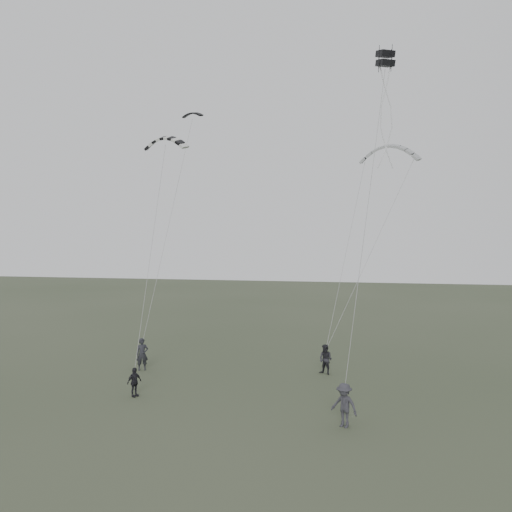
% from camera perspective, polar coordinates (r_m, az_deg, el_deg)
% --- Properties ---
extents(ground, '(140.00, 140.00, 0.00)m').
position_cam_1_polar(ground, '(25.73, -4.51, -16.26)').
color(ground, '#35402A').
rests_on(ground, ground).
extents(flyer_left, '(0.85, 0.75, 1.96)m').
position_cam_1_polar(flyer_left, '(31.84, -12.88, -10.89)').
color(flyer_left, black).
rests_on(flyer_left, ground).
extents(flyer_right, '(1.07, 1.00, 1.76)m').
position_cam_1_polar(flyer_right, '(30.49, 7.96, -11.63)').
color(flyer_right, black).
rests_on(flyer_right, ground).
extents(flyer_center, '(0.70, 0.94, 1.48)m').
position_cam_1_polar(flyer_center, '(26.93, -13.74, -13.82)').
color(flyer_center, black).
rests_on(flyer_center, ground).
extents(flyer_far, '(1.40, 1.18, 1.88)m').
position_cam_1_polar(flyer_far, '(22.54, 10.05, -16.44)').
color(flyer_far, '#2E2D33').
rests_on(flyer_far, ground).
extents(kite_dark_small, '(1.66, 0.91, 0.62)m').
position_cam_1_polar(kite_dark_small, '(38.68, -7.28, 15.88)').
color(kite_dark_small, black).
rests_on(kite_dark_small, flyer_left).
extents(kite_pale_large, '(4.32, 2.16, 1.88)m').
position_cam_1_polar(kite_pale_large, '(36.41, 14.95, 12.04)').
color(kite_pale_large, '#97999B').
rests_on(kite_pale_large, flyer_right).
extents(kite_striped, '(2.72, 1.16, 1.24)m').
position_cam_1_polar(kite_striped, '(31.16, -10.31, 13.14)').
color(kite_striped, black).
rests_on(kite_striped, flyer_center).
extents(kite_box, '(1.00, 1.07, 0.88)m').
position_cam_1_polar(kite_box, '(26.54, 14.56, 21.01)').
color(kite_box, black).
rests_on(kite_box, flyer_far).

